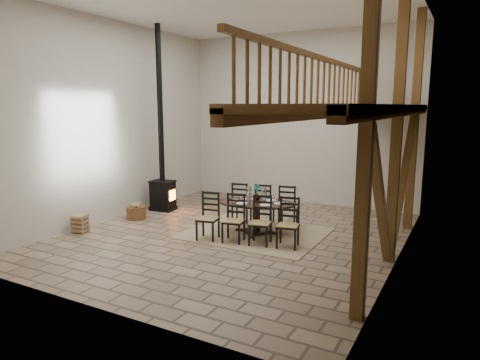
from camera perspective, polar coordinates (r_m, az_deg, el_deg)
The scene contains 7 objects.
ground at distance 9.73m, azimuth -0.96°, elevation -7.38°, with size 8.00×8.00×0.00m, color gray.
room_shell at distance 8.77m, azimuth 5.89°, elevation 10.67°, with size 7.02×8.02×5.01m.
rug at distance 9.88m, azimuth 2.17°, elevation -7.05°, with size 3.00×2.50×0.02m, color tan.
dining_table at distance 9.70m, azimuth 2.06°, elevation -5.09°, with size 2.24×2.30×1.14m.
wood_stove at distance 12.00m, azimuth -10.35°, elevation 1.30°, with size 0.70×0.57×5.00m.
log_basket at distance 11.38m, azimuth -13.69°, elevation -4.17°, with size 0.50×0.50×0.41m.
log_stack at distance 10.56m, azimuth -20.55°, elevation -5.45°, with size 0.37×0.38×0.42m.
Camera 1 is at (4.58, -8.08, 2.89)m, focal length 32.00 mm.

